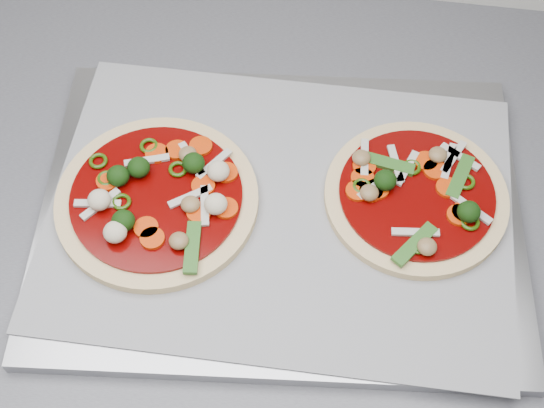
# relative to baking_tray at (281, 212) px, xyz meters

# --- Properties ---
(base_cabinet) EXTENTS (3.60, 0.60, 0.86)m
(base_cabinet) POSITION_rel_baking_tray_xyz_m (-0.44, 0.06, -0.48)
(base_cabinet) COLOR beige
(base_cabinet) RESTS_ON ground
(baking_tray) EXTENTS (0.54, 0.42, 0.02)m
(baking_tray) POSITION_rel_baking_tray_xyz_m (0.00, 0.00, 0.00)
(baking_tray) COLOR gray
(baking_tray) RESTS_ON countertop
(parchment) EXTENTS (0.49, 0.36, 0.00)m
(parchment) POSITION_rel_baking_tray_xyz_m (-0.00, 0.00, 0.01)
(parchment) COLOR #999A9F
(parchment) RESTS_ON baking_tray
(pizza_left) EXTENTS (0.24, 0.24, 0.04)m
(pizza_left) POSITION_rel_baking_tray_xyz_m (-0.13, -0.01, 0.02)
(pizza_left) COLOR #E1C288
(pizza_left) RESTS_ON parchment
(pizza_right) EXTENTS (0.24, 0.24, 0.03)m
(pizza_right) POSITION_rel_baking_tray_xyz_m (0.14, 0.03, 0.02)
(pizza_right) COLOR #E1C288
(pizza_right) RESTS_ON parchment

